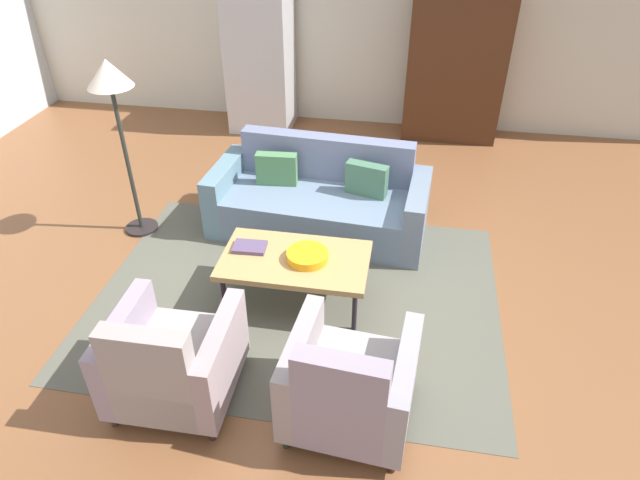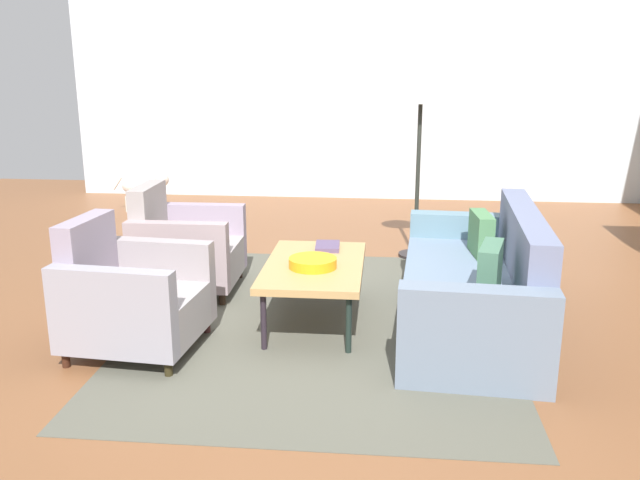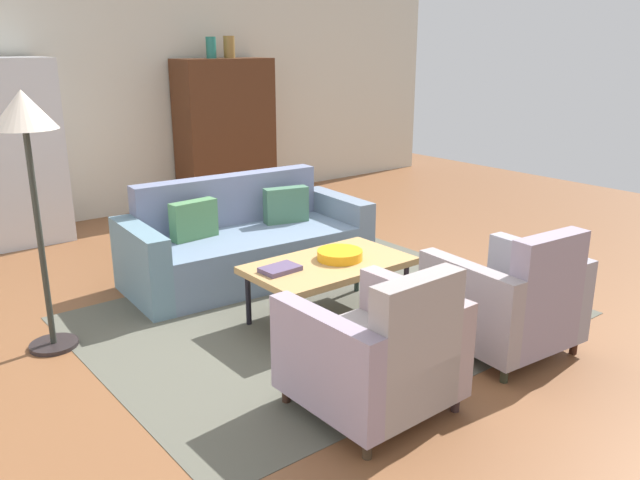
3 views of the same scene
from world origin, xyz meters
TOP-DOWN VIEW (x-y plane):
  - ground_plane at (0.00, 0.00)m, footprint 11.60×11.60m
  - wall_left at (-4.83, 0.00)m, footprint 0.12×7.81m
  - area_rug at (-0.19, -0.03)m, footprint 3.40×2.60m
  - couch at (-0.18, 1.10)m, footprint 2.16×1.04m
  - coffee_table at (-0.19, -0.08)m, footprint 1.20×0.70m
  - armchair_left at (-0.79, -1.25)m, footprint 0.81×0.81m
  - armchair_right at (0.41, -1.25)m, footprint 0.87×0.87m
  - fruit_bowl at (-0.08, -0.08)m, footprint 0.34×0.34m
  - book_stack at (-0.58, -0.02)m, footprint 0.28×0.20m
  - floor_lamp at (-1.96, 0.72)m, footprint 0.40×0.40m
  - dog at (-3.72, -2.65)m, footprint 0.32×0.70m

SIDE VIEW (x-z plane):
  - ground_plane at x=0.00m, z-range 0.00..0.00m
  - area_rug at x=-0.19m, z-range 0.00..0.01m
  - couch at x=-0.18m, z-range -0.14..0.72m
  - dog at x=-3.72m, z-range 0.08..0.55m
  - armchair_left at x=-0.79m, z-range -0.10..0.78m
  - armchair_right at x=0.41m, z-range -0.10..0.78m
  - coffee_table at x=-0.19m, z-range 0.19..0.63m
  - book_stack at x=-0.58m, z-range 0.45..0.48m
  - fruit_bowl at x=-0.08m, z-range 0.45..0.52m
  - wall_left at x=-4.83m, z-range 0.00..2.80m
  - floor_lamp at x=-1.96m, z-range 0.58..2.30m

